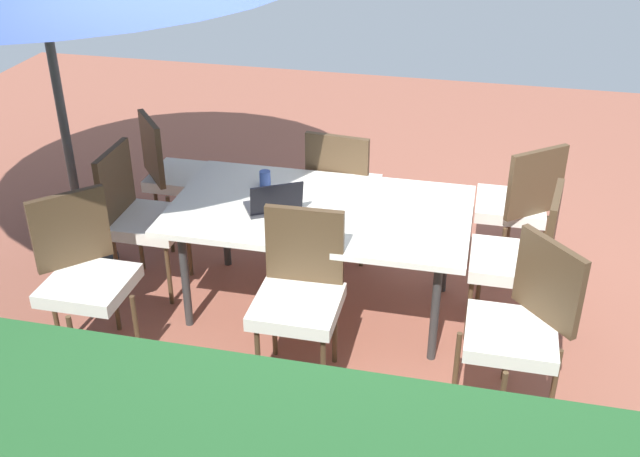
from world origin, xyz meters
name	(u,v)px	position (x,y,z in m)	size (l,w,h in m)	color
ground_plane	(320,308)	(0.00, 0.00, -0.01)	(10.00, 10.00, 0.02)	#935442
dining_table	(320,215)	(0.00, 0.00, 0.68)	(1.82, 1.04, 0.73)	silver
chair_southeast	(175,171)	(1.24, -0.66, 0.55)	(0.58, 0.58, 0.98)	silver
chair_south	(343,185)	(0.00, -0.70, 0.55)	(0.47, 0.48, 0.98)	silver
chair_northwest	(521,322)	(-1.22, 0.68, 0.55)	(0.59, 0.59, 0.98)	silver
chair_north	(299,290)	(-0.03, 0.65, 0.55)	(0.46, 0.47, 0.98)	silver
chair_southwest	(517,201)	(-1.19, -0.72, 0.55)	(0.58, 0.58, 0.98)	silver
chair_east	(140,213)	(1.21, 0.00, 0.55)	(0.46, 0.46, 0.98)	silver
chair_west	(521,255)	(-1.22, 0.00, 0.55)	(0.49, 0.48, 0.98)	silver
chair_northeast	(84,271)	(1.21, 0.73, 0.55)	(0.59, 0.59, 0.98)	silver
laptop	(274,204)	(0.26, 0.10, 0.78)	(0.40, 0.37, 0.21)	#2D2D33
cup	(265,179)	(0.41, -0.21, 0.78)	(0.07, 0.07, 0.11)	#334C99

